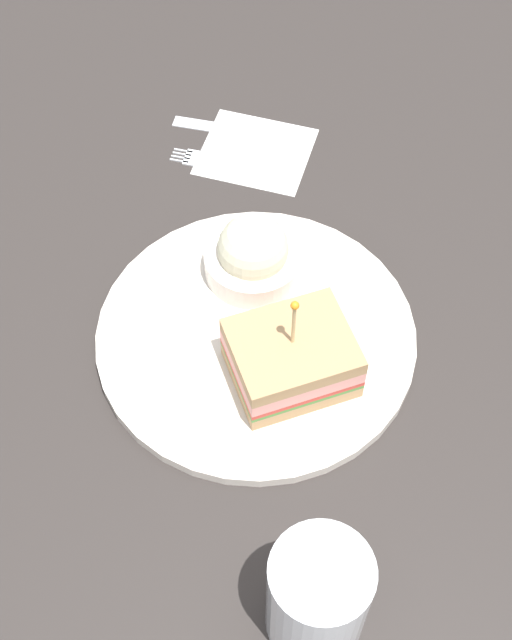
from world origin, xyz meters
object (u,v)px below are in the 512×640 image
(plate, at_px, (256,336))
(knife, at_px, (228,129))
(napkin, at_px, (256,151))
(fork, at_px, (215,161))
(coleslaw_bowl, at_px, (253,255))
(sandwich_half_center, at_px, (292,358))
(drink_glass, at_px, (317,600))

(plate, distance_m, knife, 0.27)
(knife, bearing_deg, napkin, -149.94)
(napkin, xyz_separation_m, fork, (-0.01, 0.04, 0.00))
(coleslaw_bowl, height_order, napkin, coleslaw_bowl)
(knife, bearing_deg, sandwich_half_center, 178.50)
(coleslaw_bowl, xyz_separation_m, knife, (0.20, -0.02, -0.03))
(sandwich_half_center, distance_m, drink_glass, 0.20)
(sandwich_half_center, distance_m, fork, 0.27)
(plate, relative_size, coleslaw_bowl, 3.16)
(plate, bearing_deg, drink_glass, 177.31)
(drink_glass, distance_m, fork, 0.47)
(plate, distance_m, fork, 0.22)
(coleslaw_bowl, relative_size, napkin, 0.81)
(plate, relative_size, knife, 2.21)
(drink_glass, bearing_deg, napkin, -7.38)
(drink_glass, xyz_separation_m, knife, (0.52, -0.04, -0.05))
(sandwich_half_center, xyz_separation_m, coleslaw_bowl, (0.12, 0.01, -0.00))
(plate, bearing_deg, knife, -6.00)
(drink_glass, bearing_deg, knife, -4.40)
(napkin, bearing_deg, plate, 167.61)
(sandwich_half_center, relative_size, coleslaw_bowl, 1.20)
(drink_glass, xyz_separation_m, fork, (0.47, -0.02, -0.05))
(plate, bearing_deg, sandwich_half_center, -157.35)
(drink_glass, bearing_deg, fork, -2.08)
(sandwich_half_center, relative_size, knife, 0.84)
(napkin, bearing_deg, coleslaw_bowl, 166.72)
(coleslaw_bowl, bearing_deg, fork, 2.57)
(knife, bearing_deg, coleslaw_bowl, 175.48)
(napkin, bearing_deg, sandwich_half_center, 173.72)
(drink_glass, xyz_separation_m, napkin, (0.48, -0.06, -0.05))
(fork, distance_m, knife, 0.05)
(napkin, bearing_deg, knife, 30.06)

